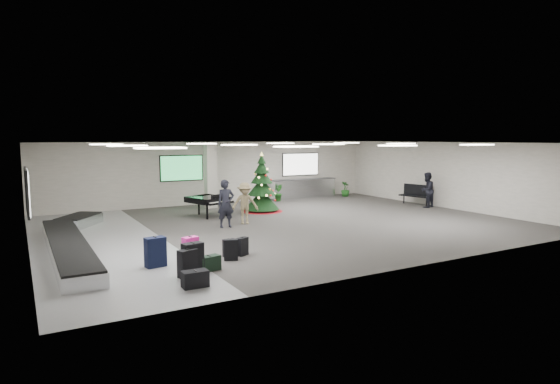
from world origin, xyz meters
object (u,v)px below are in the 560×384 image
pink_suitcase (190,249)px  potted_plant_right (345,189)px  traveler_a (226,204)px  traveler_bench (427,190)px  bench (417,193)px  grand_piano (208,200)px  traveler_b (245,203)px  christmas_tree (262,191)px  potted_plant_left (278,193)px  service_counter (303,188)px  baggage_carousel (71,240)px

pink_suitcase → potted_plant_right: size_ratio=0.79×
traveler_a → traveler_bench: 10.59m
potted_plant_right → bench: bearing=-75.9°
bench → potted_plant_right: (-1.12, 4.49, -0.14)m
grand_piano → traveler_b: 2.49m
pink_suitcase → christmas_tree: size_ratio=0.25×
traveler_b → traveler_bench: size_ratio=0.95×
potted_plant_left → grand_piano: bearing=-150.8°
grand_piano → potted_plant_right: (9.45, 2.66, -0.28)m
traveler_bench → traveler_a: bearing=-15.1°
christmas_tree → pink_suitcase: bearing=-130.0°
bench → service_counter: bearing=111.2°
christmas_tree → baggage_carousel: bearing=-157.9°
service_counter → pink_suitcase: 14.32m
pink_suitcase → traveler_b: traveler_b is taller
christmas_tree → potted_plant_left: bearing=48.7°
baggage_carousel → traveler_bench: 16.12m
grand_piano → traveler_b: size_ratio=1.27×
service_counter → traveler_b: (-6.39, -5.78, 0.28)m
traveler_a → potted_plant_right: traveler_a is taller
grand_piano → bench: bearing=-27.9°
traveler_a → potted_plant_left: size_ratio=2.02×
bench → potted_plant_right: size_ratio=1.94×
baggage_carousel → service_counter: bearing=27.7°
bench → traveler_bench: bearing=-121.9°
baggage_carousel → grand_piano: (5.84, 3.37, 0.51)m
traveler_a → christmas_tree: bearing=46.0°
bench → traveler_a: bearing=171.4°
baggage_carousel → traveler_b: (6.45, 0.96, 0.61)m
pink_suitcase → traveler_a: traveler_a is taller
christmas_tree → grand_piano: christmas_tree is taller
traveler_a → traveler_bench: size_ratio=1.06×
traveler_b → traveler_bench: bearing=16.4°
traveler_bench → baggage_carousel: bearing=-12.8°
baggage_carousel → traveler_a: (5.51, 0.63, 0.70)m
baggage_carousel → christmas_tree: 9.20m
bench → potted_plant_left: bearing=126.5°
bench → potted_plant_left: size_ratio=1.88×
pink_suitcase → christmas_tree: (5.76, 6.86, 0.61)m
christmas_tree → potted_plant_right: 7.29m
baggage_carousel → grand_piano: grand_piano is taller
baggage_carousel → grand_piano: bearing=30.0°
christmas_tree → traveler_bench: christmas_tree is taller
service_counter → traveler_bench: size_ratio=2.35×
grand_piano → bench: size_ratio=1.23×
service_counter → bench: service_counter is taller
potted_plant_right → baggage_carousel: bearing=-158.5°
traveler_b → potted_plant_right: traveler_b is taller
grand_piano → potted_plant_right: size_ratio=2.39×
traveler_bench → potted_plant_right: bearing=-96.5°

